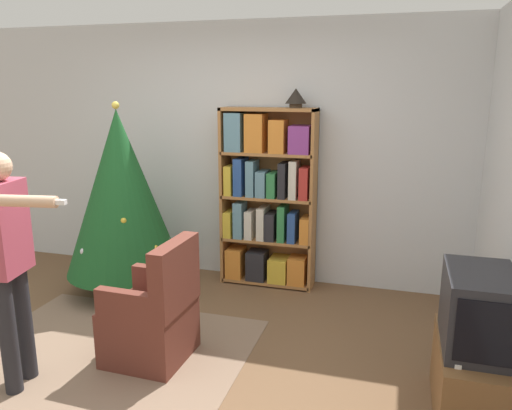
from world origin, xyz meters
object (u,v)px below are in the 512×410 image
object	(u,v)px
christmas_tree	(121,193)
standing_person	(8,253)
table_lamp	(296,97)
television	(479,310)
armchair	(154,318)
bookshelf	(267,200)

from	to	relation	value
christmas_tree	standing_person	distance (m)	1.61
christmas_tree	table_lamp	world-z (taller)	table_lamp
television	table_lamp	world-z (taller)	table_lamp
armchair	television	bearing A→B (deg)	89.93
bookshelf	standing_person	world-z (taller)	bookshelf
standing_person	table_lamp	distance (m)	2.77
table_lamp	bookshelf	bearing A→B (deg)	-177.95
bookshelf	christmas_tree	distance (m)	1.41
bookshelf	television	distance (m)	2.44
armchair	table_lamp	world-z (taller)	table_lamp
armchair	standing_person	xyz separation A→B (m)	(-0.71, -0.55, 0.62)
standing_person	table_lamp	xyz separation A→B (m)	(1.39, 2.20, 0.94)
television	armchair	bearing A→B (deg)	178.02
standing_person	table_lamp	size ratio (longest dim) A/B	7.94
television	armchair	world-z (taller)	television
television	standing_person	bearing A→B (deg)	-170.50
television	standing_person	distance (m)	2.91
bookshelf	standing_person	bearing A→B (deg)	-117.20
table_lamp	armchair	bearing A→B (deg)	-112.62
christmas_tree	table_lamp	xyz separation A→B (m)	(1.54, 0.59, 0.89)
television	christmas_tree	distance (m)	3.23
bookshelf	table_lamp	bearing A→B (deg)	2.05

